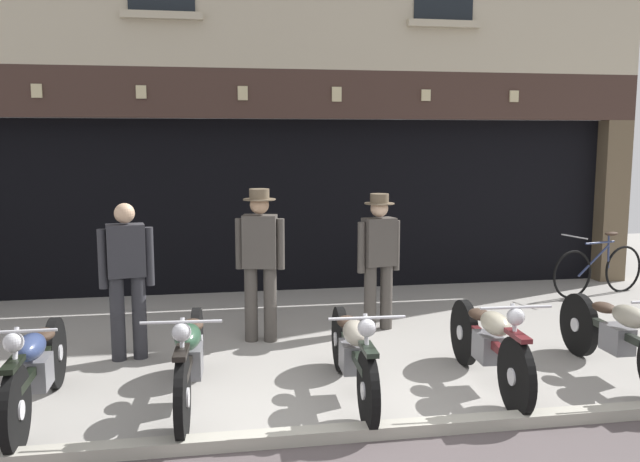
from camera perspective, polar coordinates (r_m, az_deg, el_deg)
name	(u,v)px	position (r m, az deg, el deg)	size (l,w,h in m)	color
shop_facade	(276,174)	(11.84, -3.80, 4.88)	(11.32, 4.42, 6.24)	black
motorcycle_left	(36,367)	(6.14, -22.94, -10.62)	(0.62, 2.02, 0.92)	black
motorcycle_center_left	(190,357)	(6.02, -10.97, -10.43)	(0.62, 2.09, 0.94)	black
motorcycle_center	(353,352)	(6.09, 2.80, -10.19)	(0.62, 2.05, 0.92)	black
motorcycle_center_right	(489,343)	(6.50, 14.13, -9.17)	(0.62, 1.98, 0.93)	black
motorcycle_right	(619,335)	(7.16, 24.04, -8.05)	(0.62, 2.06, 0.93)	black
salesman_left	(127,274)	(7.27, -16.09, -3.50)	(0.55, 0.28, 1.66)	#2D2D33
shopkeeper_center	(260,257)	(7.63, -5.11, -2.17)	(0.55, 0.37, 1.75)	#47423D
salesman_right	(379,255)	(8.11, 5.01, -2.01)	(0.55, 0.36, 1.66)	#47423D
advert_board_near	(475,185)	(11.03, 13.00, 3.85)	(0.82, 0.03, 0.97)	silver
advert_board_far	(536,183)	(11.48, 17.87, 3.86)	(0.73, 0.03, 1.08)	silver
leaning_bicycle	(599,269)	(10.85, 22.59, -3.01)	(1.69, 0.60, 0.95)	black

